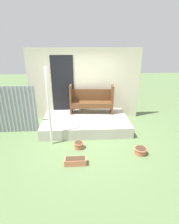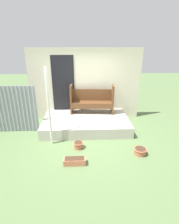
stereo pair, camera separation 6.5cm
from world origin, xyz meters
The scene contains 8 objects.
ground_plane centered at (0.00, 0.00, 0.00)m, with size 24.00×24.00×0.00m, color #5B7547.
porch_slab centered at (0.05, 0.85, 0.18)m, with size 2.89×1.71×0.35m.
house_wall centered at (0.01, 1.74, 1.30)m, with size 4.09×0.08×2.60m.
support_post centered at (-0.98, -0.13, 1.10)m, with size 0.07×0.07×2.21m.
bench centered at (0.28, 1.37, 0.86)m, with size 1.55×0.50×1.03m.
flower_pot_left centered at (-0.20, -0.41, 0.10)m, with size 0.28×0.28×0.19m.
flower_pot_middle centered at (1.44, -0.77, 0.10)m, with size 0.34×0.34×0.17m.
planter_box_rect centered at (-0.28, -1.10, 0.08)m, with size 0.53×0.21×0.17m.
Camera 1 is at (-0.13, -4.60, 2.78)m, focal length 28.00 mm.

